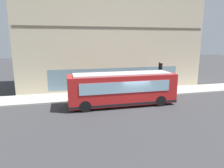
% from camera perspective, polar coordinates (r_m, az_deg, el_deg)
% --- Properties ---
extents(ground, '(120.00, 120.00, 0.00)m').
position_cam_1_polar(ground, '(19.10, 6.07, -6.23)').
color(ground, '#38383A').
extents(sidewalk_curb, '(3.53, 40.00, 0.15)m').
position_cam_1_polar(sidewalk_curb, '(23.06, 2.38, -2.76)').
color(sidewalk_curb, '#B2ADA3').
rests_on(sidewalk_curb, ground).
extents(building_corner, '(6.69, 22.69, 13.51)m').
position_cam_1_polar(building_corner, '(27.22, -0.58, 13.69)').
color(building_corner, beige).
rests_on(building_corner, ground).
extents(city_bus_nearside, '(2.66, 10.06, 3.07)m').
position_cam_1_polar(city_bus_nearside, '(18.96, 2.83, -1.43)').
color(city_bus_nearside, red).
rests_on(city_bus_nearside, ground).
extents(traffic_light_near_corner, '(0.32, 0.49, 3.53)m').
position_cam_1_polar(traffic_light_near_corner, '(22.97, 13.37, 3.33)').
color(traffic_light_near_corner, black).
rests_on(traffic_light_near_corner, sidewalk_curb).
extents(fire_hydrant, '(0.35, 0.35, 0.74)m').
position_cam_1_polar(fire_hydrant, '(24.89, 11.92, -0.87)').
color(fire_hydrant, red).
rests_on(fire_hydrant, sidewalk_curb).
extents(pedestrian_walking_along_curb, '(0.32, 0.32, 1.55)m').
position_cam_1_polar(pedestrian_walking_along_curb, '(22.52, 4.77, -0.65)').
color(pedestrian_walking_along_curb, '#3359A5').
rests_on(pedestrian_walking_along_curb, sidewalk_curb).
extents(pedestrian_near_building_entrance, '(0.32, 0.32, 1.68)m').
position_cam_1_polar(pedestrian_near_building_entrance, '(22.90, -9.64, -0.34)').
color(pedestrian_near_building_entrance, '#3F8C4C').
rests_on(pedestrian_near_building_entrance, sidewalk_curb).
extents(pedestrian_by_light_pole, '(0.32, 0.32, 1.68)m').
position_cam_1_polar(pedestrian_by_light_pole, '(22.31, -0.25, -0.50)').
color(pedestrian_by_light_pole, '#99994C').
rests_on(pedestrian_by_light_pole, sidewalk_curb).
extents(pedestrian_near_hydrant, '(0.32, 0.32, 1.60)m').
position_cam_1_polar(pedestrian_near_hydrant, '(23.65, 9.50, -0.08)').
color(pedestrian_near_hydrant, gold).
rests_on(pedestrian_near_hydrant, sidewalk_curb).
extents(newspaper_vending_box, '(0.44, 0.42, 0.90)m').
position_cam_1_polar(newspaper_vending_box, '(21.31, -9.79, -2.70)').
color(newspaper_vending_box, '#197233').
rests_on(newspaper_vending_box, sidewalk_curb).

